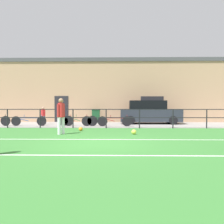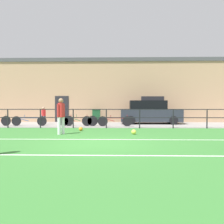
{
  "view_description": "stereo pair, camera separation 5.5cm",
  "coord_description": "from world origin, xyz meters",
  "px_view_note": "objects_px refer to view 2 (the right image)",
  "views": [
    {
      "loc": [
        0.73,
        -9.22,
        1.42
      ],
      "look_at": [
        0.41,
        3.69,
        1.04
      ],
      "focal_mm": 40.73,
      "sensor_mm": 36.0,
      "label": 1
    },
    {
      "loc": [
        0.79,
        -9.22,
        1.42
      ],
      "look_at": [
        0.41,
        3.69,
        1.04
      ],
      "focal_mm": 40.73,
      "sensor_mm": 36.0,
      "label": 2
    }
  ],
  "objects_px": {
    "bicycle_parked_3": "(81,121)",
    "bicycle_parked_2": "(115,121)",
    "player_striker": "(61,114)",
    "soccer_ball_match": "(81,129)",
    "bicycle_parked_1": "(29,121)",
    "parked_car_red": "(150,113)",
    "soccer_ball_spare": "(134,132)",
    "spectator_child": "(44,114)",
    "trash_bin_0": "(96,116)",
    "bicycle_parked_0": "(75,121)"
  },
  "relations": [
    {
      "from": "soccer_ball_match",
      "to": "parked_car_red",
      "type": "bearing_deg",
      "value": 49.68
    },
    {
      "from": "parked_car_red",
      "to": "bicycle_parked_0",
      "type": "height_order",
      "value": "parked_car_red"
    },
    {
      "from": "bicycle_parked_1",
      "to": "soccer_ball_spare",
      "type": "bearing_deg",
      "value": -33.68
    },
    {
      "from": "trash_bin_0",
      "to": "bicycle_parked_3",
      "type": "bearing_deg",
      "value": -102.87
    },
    {
      "from": "bicycle_parked_0",
      "to": "bicycle_parked_2",
      "type": "distance_m",
      "value": 2.6
    },
    {
      "from": "spectator_child",
      "to": "bicycle_parked_3",
      "type": "relative_size",
      "value": 0.56
    },
    {
      "from": "bicycle_parked_1",
      "to": "parked_car_red",
      "type": "bearing_deg",
      "value": 14.99
    },
    {
      "from": "bicycle_parked_0",
      "to": "bicycle_parked_3",
      "type": "height_order",
      "value": "bicycle_parked_3"
    },
    {
      "from": "player_striker",
      "to": "bicycle_parked_0",
      "type": "xyz_separation_m",
      "value": [
        -0.11,
        4.45,
        -0.62
      ]
    },
    {
      "from": "bicycle_parked_0",
      "to": "bicycle_parked_3",
      "type": "distance_m",
      "value": 0.36
    },
    {
      "from": "spectator_child",
      "to": "soccer_ball_match",
      "type": "bearing_deg",
      "value": 142.36
    },
    {
      "from": "soccer_ball_spare",
      "to": "bicycle_parked_3",
      "type": "height_order",
      "value": "bicycle_parked_3"
    },
    {
      "from": "spectator_child",
      "to": "bicycle_parked_1",
      "type": "relative_size",
      "value": 0.53
    },
    {
      "from": "soccer_ball_spare",
      "to": "bicycle_parked_2",
      "type": "height_order",
      "value": "bicycle_parked_2"
    },
    {
      "from": "parked_car_red",
      "to": "bicycle_parked_3",
      "type": "height_order",
      "value": "parked_car_red"
    },
    {
      "from": "parked_car_red",
      "to": "player_striker",
      "type": "bearing_deg",
      "value": -127.07
    },
    {
      "from": "spectator_child",
      "to": "trash_bin_0",
      "type": "height_order",
      "value": "spectator_child"
    },
    {
      "from": "bicycle_parked_1",
      "to": "trash_bin_0",
      "type": "bearing_deg",
      "value": 37.96
    },
    {
      "from": "soccer_ball_spare",
      "to": "bicycle_parked_0",
      "type": "xyz_separation_m",
      "value": [
        -3.57,
        4.4,
        0.24
      ]
    },
    {
      "from": "soccer_ball_spare",
      "to": "bicycle_parked_1",
      "type": "xyz_separation_m",
      "value": [
        -6.6,
        4.4,
        0.23
      ]
    },
    {
      "from": "soccer_ball_match",
      "to": "soccer_ball_spare",
      "type": "relative_size",
      "value": 0.92
    },
    {
      "from": "bicycle_parked_0",
      "to": "trash_bin_0",
      "type": "distance_m",
      "value": 3.41
    },
    {
      "from": "bicycle_parked_0",
      "to": "bicycle_parked_1",
      "type": "relative_size",
      "value": 0.94
    },
    {
      "from": "parked_car_red",
      "to": "bicycle_parked_2",
      "type": "height_order",
      "value": "parked_car_red"
    },
    {
      "from": "bicycle_parked_3",
      "to": "bicycle_parked_2",
      "type": "bearing_deg",
      "value": -4.34
    },
    {
      "from": "soccer_ball_spare",
      "to": "bicycle_parked_1",
      "type": "height_order",
      "value": "bicycle_parked_1"
    },
    {
      "from": "spectator_child",
      "to": "bicycle_parked_2",
      "type": "relative_size",
      "value": 0.56
    },
    {
      "from": "bicycle_parked_2",
      "to": "bicycle_parked_3",
      "type": "distance_m",
      "value": 2.24
    },
    {
      "from": "soccer_ball_spare",
      "to": "bicycle_parked_0",
      "type": "relative_size",
      "value": 0.11
    },
    {
      "from": "bicycle_parked_1",
      "to": "player_striker",
      "type": "bearing_deg",
      "value": -54.75
    },
    {
      "from": "soccer_ball_match",
      "to": "spectator_child",
      "type": "bearing_deg",
      "value": 128.0
    },
    {
      "from": "player_striker",
      "to": "soccer_ball_match",
      "type": "distance_m",
      "value": 1.92
    },
    {
      "from": "spectator_child",
      "to": "trash_bin_0",
      "type": "distance_m",
      "value": 4.05
    },
    {
      "from": "soccer_ball_spare",
      "to": "bicycle_parked_2",
      "type": "distance_m",
      "value": 4.35
    },
    {
      "from": "bicycle_parked_0",
      "to": "bicycle_parked_1",
      "type": "bearing_deg",
      "value": 180.0
    },
    {
      "from": "bicycle_parked_1",
      "to": "trash_bin_0",
      "type": "relative_size",
      "value": 2.29
    },
    {
      "from": "bicycle_parked_0",
      "to": "trash_bin_0",
      "type": "relative_size",
      "value": 2.15
    },
    {
      "from": "soccer_ball_spare",
      "to": "player_striker",
      "type": "bearing_deg",
      "value": -179.23
    },
    {
      "from": "spectator_child",
      "to": "bicycle_parked_2",
      "type": "distance_m",
      "value": 5.28
    },
    {
      "from": "bicycle_parked_2",
      "to": "bicycle_parked_0",
      "type": "bearing_deg",
      "value": 176.26
    },
    {
      "from": "soccer_ball_match",
      "to": "bicycle_parked_0",
      "type": "height_order",
      "value": "bicycle_parked_0"
    },
    {
      "from": "player_striker",
      "to": "trash_bin_0",
      "type": "bearing_deg",
      "value": -153.46
    },
    {
      "from": "bicycle_parked_0",
      "to": "parked_car_red",
      "type": "bearing_deg",
      "value": 23.1
    },
    {
      "from": "soccer_ball_match",
      "to": "soccer_ball_spare",
      "type": "distance_m",
      "value": 3.14
    },
    {
      "from": "bicycle_parked_3",
      "to": "trash_bin_0",
      "type": "xyz_separation_m",
      "value": [
        0.74,
        3.22,
        0.16
      ]
    },
    {
      "from": "bicycle_parked_1",
      "to": "spectator_child",
      "type": "bearing_deg",
      "value": 66.22
    },
    {
      "from": "soccer_ball_spare",
      "to": "bicycle_parked_3",
      "type": "xyz_separation_m",
      "value": [
        -3.21,
        4.4,
        0.25
      ]
    },
    {
      "from": "spectator_child",
      "to": "bicycle_parked_0",
      "type": "distance_m",
      "value": 2.81
    },
    {
      "from": "soccer_ball_match",
      "to": "bicycle_parked_1",
      "type": "xyz_separation_m",
      "value": [
        -3.85,
        2.89,
        0.24
      ]
    },
    {
      "from": "soccer_ball_match",
      "to": "bicycle_parked_0",
      "type": "distance_m",
      "value": 3.01
    }
  ]
}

